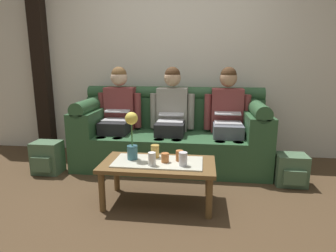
% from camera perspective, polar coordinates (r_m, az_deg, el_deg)
% --- Properties ---
extents(ground_plane, '(14.00, 14.00, 0.00)m').
position_cam_1_polar(ground_plane, '(2.64, -2.34, -16.20)').
color(ground_plane, '#4C3823').
extents(back_wall_patterned, '(6.00, 0.12, 2.90)m').
position_cam_1_polar(back_wall_patterned, '(4.00, 1.64, 15.20)').
color(back_wall_patterned, silver).
rests_on(back_wall_patterned, ground_plane).
extents(timber_pillar, '(0.20, 0.20, 2.90)m').
position_cam_1_polar(timber_pillar, '(4.49, -24.27, 13.85)').
color(timber_pillar, black).
rests_on(timber_pillar, ground_plane).
extents(couch, '(2.30, 0.88, 0.96)m').
position_cam_1_polar(couch, '(3.58, 0.70, -1.93)').
color(couch, '#2D5633').
rests_on(couch, ground_plane).
extents(person_left, '(0.56, 0.67, 1.22)m').
position_cam_1_polar(person_left, '(3.66, -9.99, 2.81)').
color(person_left, '#232326').
rests_on(person_left, ground_plane).
extents(person_middle, '(0.56, 0.67, 1.22)m').
position_cam_1_polar(person_middle, '(3.52, 0.71, 2.61)').
color(person_middle, '#232326').
rests_on(person_middle, ground_plane).
extents(person_right, '(0.56, 0.67, 1.22)m').
position_cam_1_polar(person_right, '(3.51, 11.85, 2.31)').
color(person_right, '#595B66').
rests_on(person_right, ground_plane).
extents(coffee_table, '(1.02, 0.52, 0.40)m').
position_cam_1_polar(coffee_table, '(2.59, -2.00, -8.33)').
color(coffee_table, brown).
rests_on(coffee_table, ground_plane).
extents(flower_vase, '(0.11, 0.11, 0.44)m').
position_cam_1_polar(flower_vase, '(2.57, -7.28, -1.50)').
color(flower_vase, '#336672').
rests_on(flower_vase, coffee_table).
extents(cup_near_left, '(0.07, 0.07, 0.08)m').
position_cam_1_polar(cup_near_left, '(2.53, -0.59, -6.38)').
color(cup_near_left, '#B26633').
rests_on(cup_near_left, coffee_table).
extents(cup_near_right, '(0.07, 0.07, 0.12)m').
position_cam_1_polar(cup_near_right, '(2.45, -3.26, -6.66)').
color(cup_near_right, white).
rests_on(cup_near_right, coffee_table).
extents(cup_far_center, '(0.07, 0.07, 0.10)m').
position_cam_1_polar(cup_far_center, '(2.56, 2.32, -5.98)').
color(cup_far_center, '#B26633').
rests_on(cup_far_center, coffee_table).
extents(cup_far_left, '(0.08, 0.08, 0.12)m').
position_cam_1_polar(cup_far_left, '(2.65, -2.63, -5.09)').
color(cup_far_left, gold).
rests_on(cup_far_left, coffee_table).
extents(cup_far_right, '(0.07, 0.07, 0.12)m').
position_cam_1_polar(cup_far_right, '(2.45, 3.04, -6.64)').
color(cup_far_right, silver).
rests_on(cup_far_right, coffee_table).
extents(backpack_left, '(0.32, 0.29, 0.37)m').
position_cam_1_polar(backpack_left, '(3.62, -23.10, -5.89)').
color(backpack_left, '#4C6B4C').
rests_on(backpack_left, ground_plane).
extents(backpack_right, '(0.31, 0.29, 0.33)m').
position_cam_1_polar(backpack_right, '(3.29, 23.46, -8.12)').
color(backpack_right, '#4C6B4C').
rests_on(backpack_right, ground_plane).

